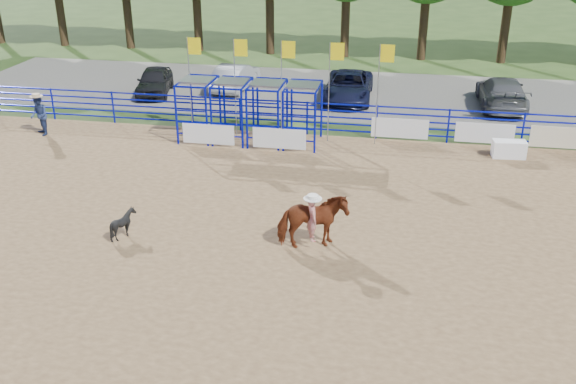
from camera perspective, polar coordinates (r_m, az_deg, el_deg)
The scene contains 13 objects.
ground at distance 19.31m, azimuth -2.90°, elevation -4.54°, with size 120.00×120.00×0.00m, color #375020.
arena_dirt at distance 19.30m, azimuth -2.90°, elevation -4.52°, with size 30.00×20.00×0.02m, color olive.
gravel_strip at distance 34.93m, azimuth 3.48°, elevation 8.84°, with size 40.00×10.00×0.01m, color gray.
announcer_table at distance 27.04m, azimuth 19.04°, elevation 3.63°, with size 1.28×0.60×0.68m, color white.
horse_and_rider at distance 18.61m, azimuth 2.18°, elevation -2.47°, with size 2.19×1.52×2.36m.
calf at distance 20.02m, azimuth -14.43°, elevation -2.75°, with size 0.71×0.80×0.88m, color black.
spectator_cowboy at distance 29.96m, azimuth -21.26°, elevation 6.42°, with size 1.08×1.08×1.82m.
car_a at distance 35.14m, azimuth -11.78°, elevation 9.64°, with size 1.63×4.04×1.38m, color black.
car_b at distance 35.39m, azimuth -4.71°, elevation 10.20°, with size 1.50×4.29×1.41m, color gray.
car_c at distance 33.46m, azimuth 5.39°, elevation 9.34°, with size 2.34×5.08×1.41m, color black.
car_d at distance 33.72m, azimuth 18.48°, elevation 8.39°, with size 2.10×5.17×1.50m, color #5D5D60.
perimeter_fence at distance 18.96m, azimuth -2.95°, elevation -2.56°, with size 30.10×20.10×1.50m.
chute_assembly at distance 27.17m, azimuth -2.65°, elevation 7.07°, with size 19.32×2.41×4.20m.
Camera 1 is at (4.01, -16.43, 9.32)m, focal length 40.00 mm.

